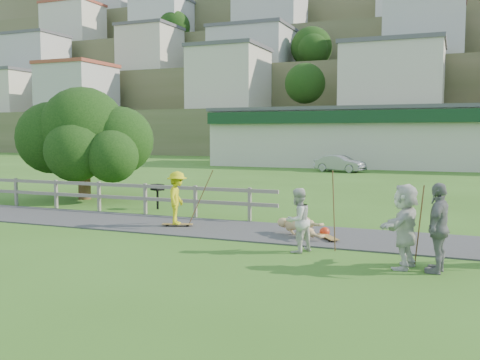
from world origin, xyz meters
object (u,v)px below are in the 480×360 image
(spectator_a, at_px, (298,220))
(car_silver, at_px, (340,164))
(skater_fallen, at_px, (300,227))
(spectator_d, at_px, (405,226))
(tree, at_px, (84,150))
(skater_rider, at_px, (177,201))
(bbq, at_px, (158,197))
(spectator_b, at_px, (438,228))

(spectator_a, distance_m, car_silver, 27.87)
(skater_fallen, xyz_separation_m, car_silver, (-4.11, 25.72, 0.31))
(spectator_d, distance_m, tree, 15.94)
(spectator_a, relative_size, tree, 0.26)
(skater_rider, bearing_deg, bbq, 21.37)
(spectator_b, xyz_separation_m, spectator_d, (-0.68, 0.12, -0.03))
(spectator_a, xyz_separation_m, car_silver, (-4.53, 27.50, -0.16))
(spectator_d, bearing_deg, bbq, -107.99)
(car_silver, distance_m, tree, 22.03)
(skater_rider, xyz_separation_m, bbq, (-2.61, 3.22, -0.34))
(spectator_d, bearing_deg, spectator_b, 93.53)
(skater_fallen, distance_m, spectator_a, 1.89)
(skater_rider, bearing_deg, spectator_b, -127.15)
(spectator_a, relative_size, bbq, 1.65)
(spectator_d, distance_m, bbq, 11.15)
(skater_fallen, relative_size, spectator_d, 0.94)
(spectator_b, bearing_deg, tree, -105.87)
(skater_fallen, xyz_separation_m, spectator_a, (0.42, -1.78, 0.47))
(skater_rider, xyz_separation_m, spectator_b, (7.58, -2.68, 0.12))
(skater_fallen, bearing_deg, car_silver, 43.82)
(spectator_d, relative_size, bbq, 1.91)
(car_silver, relative_size, bbq, 4.00)
(spectator_a, bearing_deg, skater_rider, -88.69)
(spectator_a, xyz_separation_m, spectator_b, (3.22, -0.74, 0.16))
(spectator_a, height_order, car_silver, spectator_a)
(skater_rider, relative_size, tree, 0.27)
(skater_rider, height_order, skater_fallen, skater_rider)
(spectator_d, xyz_separation_m, bbq, (-9.52, 5.79, -0.44))
(skater_rider, distance_m, tree, 8.73)
(skater_fallen, height_order, spectator_b, spectator_b)
(tree, distance_m, bbq, 5.12)
(car_silver, bearing_deg, spectator_b, -148.09)
(skater_rider, bearing_deg, spectator_a, -131.65)
(skater_rider, relative_size, car_silver, 0.43)
(spectator_d, relative_size, car_silver, 0.48)
(car_silver, bearing_deg, bbq, -169.69)
(skater_rider, height_order, tree, tree)
(skater_fallen, relative_size, spectator_a, 1.10)
(skater_fallen, height_order, tree, tree)
(skater_fallen, distance_m, spectator_b, 4.47)
(tree, relative_size, bbq, 6.32)
(car_silver, distance_m, bbq, 22.47)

